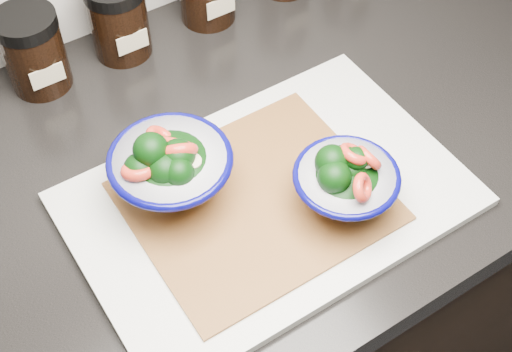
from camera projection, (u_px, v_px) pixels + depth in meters
cabinet at (253, 314)px, 1.27m from camera, size 3.43×0.58×0.86m
countertop at (252, 149)px, 0.92m from camera, size 3.50×0.60×0.04m
cutting_board at (268, 199)px, 0.84m from camera, size 0.45×0.30×0.01m
bamboo_mat at (256, 201)px, 0.83m from camera, size 0.28×0.24×0.00m
bowl_left at (170, 169)px, 0.79m from camera, size 0.14×0.14×0.10m
bowl_right at (345, 182)px, 0.79m from camera, size 0.12×0.12×0.09m
spice_jar_a at (34, 51)px, 0.93m from camera, size 0.08×0.08×0.11m
spice_jar_b at (118, 18)px, 0.97m from camera, size 0.08×0.08×0.11m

